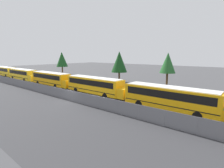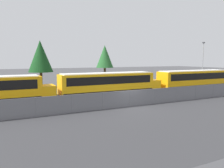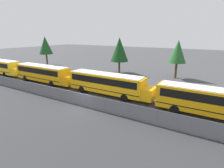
{
  "view_description": "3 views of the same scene",
  "coord_description": "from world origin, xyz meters",
  "px_view_note": "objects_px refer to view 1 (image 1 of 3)",
  "views": [
    {
      "loc": [
        21.63,
        -16.02,
        7.04
      ],
      "look_at": [
        4.21,
        4.87,
        2.49
      ],
      "focal_mm": 28.0,
      "sensor_mm": 36.0,
      "label": 1
    },
    {
      "loc": [
        -11.18,
        -18.69,
        4.78
      ],
      "look_at": [
        0.51,
        5.2,
        1.76
      ],
      "focal_mm": 35.0,
      "sensor_mm": 36.0,
      "label": 2
    },
    {
      "loc": [
        13.11,
        -15.45,
        8.64
      ],
      "look_at": [
        0.7,
        5.52,
        1.65
      ],
      "focal_mm": 28.0,
      "sensor_mm": 36.0,
      "label": 3
    }
  ],
  "objects_px": {
    "school_bus_3": "(95,85)",
    "tree_3": "(168,63)",
    "school_bus_1": "(23,74)",
    "tree_2": "(119,62)",
    "school_bus_0": "(6,71)",
    "tree_0": "(62,59)",
    "school_bus_4": "(172,97)",
    "school_bus_2": "(51,78)"
  },
  "relations": [
    {
      "from": "school_bus_1",
      "to": "tree_0",
      "type": "distance_m",
      "value": 14.08
    },
    {
      "from": "tree_3",
      "to": "tree_0",
      "type": "bearing_deg",
      "value": -175.98
    },
    {
      "from": "tree_2",
      "to": "school_bus_4",
      "type": "bearing_deg",
      "value": -37.46
    },
    {
      "from": "school_bus_2",
      "to": "tree_0",
      "type": "distance_m",
      "value": 20.73
    },
    {
      "from": "tree_2",
      "to": "tree_3",
      "type": "bearing_deg",
      "value": 5.16
    },
    {
      "from": "tree_2",
      "to": "tree_3",
      "type": "height_order",
      "value": "tree_2"
    },
    {
      "from": "school_bus_0",
      "to": "tree_0",
      "type": "relative_size",
      "value": 1.64
    },
    {
      "from": "school_bus_2",
      "to": "tree_2",
      "type": "height_order",
      "value": "tree_2"
    },
    {
      "from": "school_bus_1",
      "to": "tree_2",
      "type": "xyz_separation_m",
      "value": [
        21.8,
        14.92,
        3.37
      ]
    },
    {
      "from": "tree_0",
      "to": "tree_2",
      "type": "distance_m",
      "value": 23.09
    },
    {
      "from": "school_bus_0",
      "to": "school_bus_4",
      "type": "xyz_separation_m",
      "value": [
        55.06,
        -0.57,
        0.0
      ]
    },
    {
      "from": "school_bus_0",
      "to": "tree_0",
      "type": "distance_m",
      "value": 18.38
    },
    {
      "from": "tree_3",
      "to": "tree_2",
      "type": "bearing_deg",
      "value": -174.84
    },
    {
      "from": "school_bus_4",
      "to": "tree_3",
      "type": "height_order",
      "value": "tree_3"
    },
    {
      "from": "tree_0",
      "to": "school_bus_4",
      "type": "bearing_deg",
      "value": -17.78
    },
    {
      "from": "school_bus_3",
      "to": "tree_3",
      "type": "distance_m",
      "value": 17.34
    },
    {
      "from": "school_bus_3",
      "to": "school_bus_4",
      "type": "relative_size",
      "value": 1.0
    },
    {
      "from": "school_bus_2",
      "to": "tree_3",
      "type": "xyz_separation_m",
      "value": [
        20.07,
        15.94,
        3.4
      ]
    },
    {
      "from": "school_bus_3",
      "to": "tree_0",
      "type": "xyz_separation_m",
      "value": [
        -29.0,
        13.26,
        3.64
      ]
    },
    {
      "from": "school_bus_3",
      "to": "tree_3",
      "type": "height_order",
      "value": "tree_3"
    },
    {
      "from": "school_bus_0",
      "to": "tree_2",
      "type": "xyz_separation_m",
      "value": [
        35.39,
        14.5,
        3.37
      ]
    },
    {
      "from": "school_bus_2",
      "to": "school_bus_3",
      "type": "height_order",
      "value": "same"
    },
    {
      "from": "school_bus_3",
      "to": "school_bus_4",
      "type": "distance_m",
      "value": 13.72
    },
    {
      "from": "school_bus_4",
      "to": "tree_3",
      "type": "relative_size",
      "value": 1.75
    },
    {
      "from": "school_bus_1",
      "to": "tree_2",
      "type": "height_order",
      "value": "tree_2"
    },
    {
      "from": "tree_2",
      "to": "tree_0",
      "type": "bearing_deg",
      "value": -176.59
    },
    {
      "from": "tree_0",
      "to": "tree_3",
      "type": "xyz_separation_m",
      "value": [
        35.41,
        2.49,
        -0.24
      ]
    },
    {
      "from": "school_bus_1",
      "to": "tree_3",
      "type": "height_order",
      "value": "tree_3"
    },
    {
      "from": "school_bus_1",
      "to": "school_bus_3",
      "type": "distance_m",
      "value": 27.75
    },
    {
      "from": "school_bus_2",
      "to": "school_bus_0",
      "type": "bearing_deg",
      "value": 179.33
    },
    {
      "from": "school_bus_0",
      "to": "school_bus_3",
      "type": "height_order",
      "value": "same"
    },
    {
      "from": "school_bus_4",
      "to": "school_bus_0",
      "type": "bearing_deg",
      "value": 179.41
    },
    {
      "from": "school_bus_3",
      "to": "tree_3",
      "type": "bearing_deg",
      "value": 67.83
    },
    {
      "from": "school_bus_3",
      "to": "tree_0",
      "type": "relative_size",
      "value": 1.64
    },
    {
      "from": "school_bus_1",
      "to": "school_bus_3",
      "type": "relative_size",
      "value": 1.0
    },
    {
      "from": "tree_2",
      "to": "school_bus_3",
      "type": "bearing_deg",
      "value": -67.86
    },
    {
      "from": "school_bus_0",
      "to": "school_bus_1",
      "type": "xyz_separation_m",
      "value": [
        13.59,
        -0.41,
        0.0
      ]
    },
    {
      "from": "school_bus_1",
      "to": "school_bus_3",
      "type": "bearing_deg",
      "value": 0.59
    },
    {
      "from": "tree_2",
      "to": "tree_3",
      "type": "distance_m",
      "value": 12.41
    },
    {
      "from": "school_bus_4",
      "to": "school_bus_3",
      "type": "bearing_deg",
      "value": 178.16
    },
    {
      "from": "school_bus_0",
      "to": "tree_3",
      "type": "bearing_deg",
      "value": 18.11
    },
    {
      "from": "school_bus_1",
      "to": "school_bus_4",
      "type": "bearing_deg",
      "value": -0.21
    }
  ]
}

